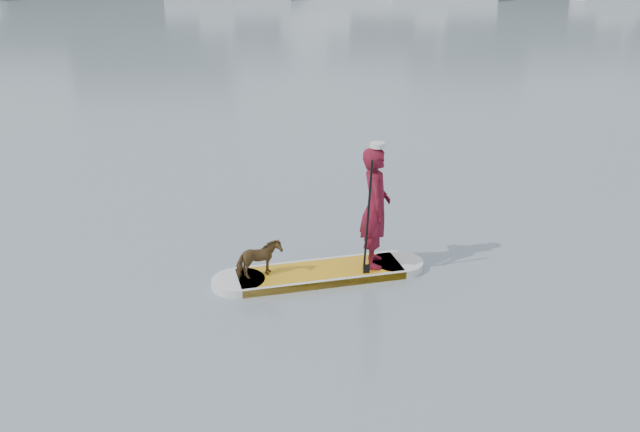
{
  "coord_description": "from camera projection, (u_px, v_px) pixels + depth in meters",
  "views": [
    {
      "loc": [
        3.83,
        -10.94,
        4.92
      ],
      "look_at": [
        3.98,
        -1.22,
        1.0
      ],
      "focal_mm": 40.0,
      "sensor_mm": 36.0,
      "label": 1
    }
  ],
  "objects": [
    {
      "name": "paddle",
      "position": [
        367.0,
        232.0,
        10.46
      ],
      "size": [
        0.1,
        0.3,
        2.0
      ],
      "rotation": [
        0.0,
        0.0,
        0.24
      ],
      "color": "black",
      "rests_on": "ground"
    },
    {
      "name": "dog",
      "position": [
        259.0,
        259.0,
        10.49
      ],
      "size": [
        0.73,
        0.58,
        0.57
      ],
      "primitive_type": "imported",
      "rotation": [
        0.0,
        0.0,
        2.06
      ],
      "color": "#50351B",
      "rests_on": "paddleboard"
    },
    {
      "name": "ground",
      "position": [
        82.0,
        246.0,
        11.93
      ],
      "size": [
        140.0,
        140.0,
        0.0
      ],
      "primitive_type": "plane",
      "color": "slate",
      "rests_on": "ground"
    },
    {
      "name": "paddler",
      "position": [
        375.0,
        207.0,
        10.66
      ],
      "size": [
        0.45,
        0.69,
        1.87
      ],
      "primitive_type": "imported",
      "rotation": [
        0.0,
        0.0,
        1.56
      ],
      "color": "maroon",
      "rests_on": "paddleboard"
    },
    {
      "name": "paddleboard",
      "position": [
        320.0,
        273.0,
        10.84
      ],
      "size": [
        3.23,
        1.38,
        0.12
      ],
      "rotation": [
        0.0,
        0.0,
        0.24
      ],
      "color": "gold",
      "rests_on": "ground"
    },
    {
      "name": "white_cap",
      "position": [
        377.0,
        145.0,
        10.3
      ],
      "size": [
        0.22,
        0.22,
        0.07
      ],
      "primitive_type": "cylinder",
      "color": "silver",
      "rests_on": "paddler"
    }
  ]
}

